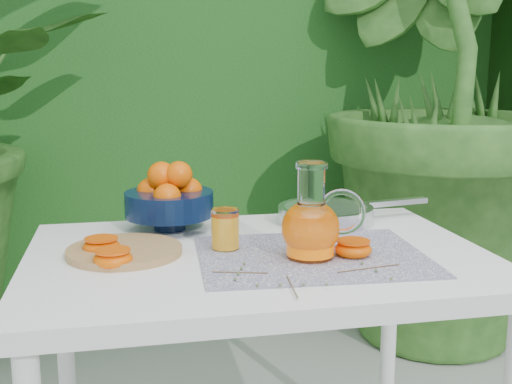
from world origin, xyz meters
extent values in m
cube|color=#1A4F16|center=(0.00, 2.20, 1.25)|extent=(8.00, 1.20, 2.50)
imported|color=#254F1B|center=(1.02, 1.11, 1.09)|extent=(2.63, 2.63, 2.18)
cube|color=white|center=(0.04, -0.10, 0.73)|extent=(1.00, 0.70, 0.04)
cylinder|color=white|center=(-0.41, 0.20, 0.35)|extent=(0.04, 0.04, 0.71)
cylinder|color=white|center=(0.49, 0.20, 0.35)|extent=(0.04, 0.04, 0.71)
cube|color=#0C0E45|center=(0.15, -0.16, 0.75)|extent=(0.50, 0.40, 0.00)
cylinder|color=#9C7C46|center=(-0.25, -0.06, 0.76)|extent=(0.29, 0.29, 0.02)
cylinder|color=black|center=(-0.14, 0.14, 0.77)|extent=(0.09, 0.09, 0.03)
cylinder|color=black|center=(-0.14, 0.14, 0.82)|extent=(0.25, 0.25, 0.06)
sphere|color=#EE6702|center=(-0.18, 0.17, 0.84)|extent=(0.08, 0.08, 0.07)
sphere|color=#EE6702|center=(-0.08, 0.16, 0.84)|extent=(0.08, 0.08, 0.07)
sphere|color=#EE6702|center=(-0.14, 0.08, 0.84)|extent=(0.08, 0.08, 0.07)
sphere|color=#EE6702|center=(-0.13, 0.19, 0.84)|extent=(0.08, 0.08, 0.07)
sphere|color=#EE6702|center=(-0.15, 0.14, 0.89)|extent=(0.08, 0.08, 0.07)
sphere|color=#EE6702|center=(-0.11, 0.12, 0.89)|extent=(0.08, 0.08, 0.07)
cylinder|color=white|center=(0.14, -0.18, 0.76)|extent=(0.13, 0.13, 0.01)
ellipsoid|color=white|center=(0.14, -0.18, 0.82)|extent=(0.16, 0.16, 0.12)
cylinder|color=white|center=(0.14, -0.18, 0.91)|extent=(0.07, 0.07, 0.08)
cylinder|color=white|center=(0.14, -0.18, 0.95)|extent=(0.09, 0.09, 0.01)
torus|color=white|center=(0.20, -0.20, 0.86)|extent=(0.10, 0.05, 0.10)
cylinder|color=#F66805|center=(0.14, -0.18, 0.81)|extent=(0.13, 0.13, 0.09)
cylinder|color=white|center=(-0.03, -0.08, 0.80)|extent=(0.07, 0.07, 0.09)
cylinder|color=#F4AA1E|center=(-0.03, -0.08, 0.79)|extent=(0.06, 0.06, 0.07)
cylinder|color=#EE3F07|center=(-0.03, -0.08, 0.83)|extent=(0.06, 0.06, 0.00)
cylinder|color=silver|center=(0.26, 0.12, 0.77)|extent=(0.28, 0.28, 0.04)
cylinder|color=white|center=(0.26, 0.12, 0.79)|extent=(0.25, 0.25, 0.01)
cube|color=silver|center=(0.48, 0.16, 0.79)|extent=(0.19, 0.05, 0.01)
ellipsoid|color=#EE6702|center=(-0.27, -0.15, 0.77)|extent=(0.08, 0.08, 0.04)
cylinder|color=#EE3F07|center=(-0.27, -0.15, 0.79)|extent=(0.08, 0.08, 0.00)
ellipsoid|color=#EE6702|center=(-0.30, -0.05, 0.77)|extent=(0.08, 0.08, 0.04)
cylinder|color=#EE3F07|center=(-0.30, -0.05, 0.79)|extent=(0.08, 0.08, 0.00)
ellipsoid|color=#EE6702|center=(0.23, -0.18, 0.77)|extent=(0.08, 0.08, 0.04)
cylinder|color=#EE3F07|center=(0.23, -0.18, 0.79)|extent=(0.08, 0.08, 0.00)
cylinder|color=brown|center=(0.05, -0.35, 0.76)|extent=(0.01, 0.12, 0.00)
sphere|color=#495E31|center=(-0.01, -0.34, 0.76)|extent=(0.01, 0.01, 0.01)
sphere|color=#495E31|center=(0.03, -0.34, 0.76)|extent=(0.01, 0.01, 0.01)
sphere|color=#495E31|center=(0.07, -0.35, 0.76)|extent=(0.01, 0.01, 0.01)
sphere|color=#495E31|center=(0.11, -0.36, 0.76)|extent=(0.01, 0.01, 0.01)
cylinder|color=brown|center=(0.23, -0.28, 0.76)|extent=(0.14, 0.03, 0.00)
sphere|color=#495E31|center=(0.21, -0.20, 0.76)|extent=(0.01, 0.01, 0.01)
sphere|color=#495E31|center=(0.22, -0.25, 0.76)|extent=(0.01, 0.01, 0.01)
sphere|color=#495E31|center=(0.23, -0.30, 0.76)|extent=(0.01, 0.01, 0.01)
sphere|color=#495E31|center=(0.24, -0.35, 0.76)|extent=(0.01, 0.01, 0.01)
cylinder|color=brown|center=(-0.03, -0.25, 0.76)|extent=(0.11, 0.03, 0.00)
sphere|color=#495E31|center=(-0.04, -0.30, 0.76)|extent=(0.01, 0.01, 0.01)
sphere|color=#495E31|center=(-0.03, -0.26, 0.76)|extent=(0.01, 0.01, 0.01)
sphere|color=#495E31|center=(-0.02, -0.23, 0.76)|extent=(0.01, 0.01, 0.01)
sphere|color=#495E31|center=(-0.01, -0.20, 0.76)|extent=(0.01, 0.01, 0.01)
camera|label=1|loc=(-0.24, -1.43, 1.15)|focal=45.00mm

